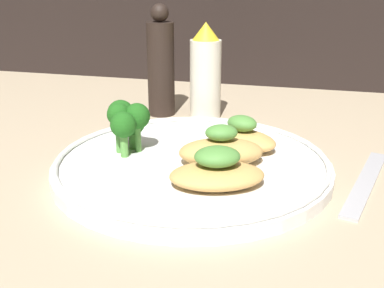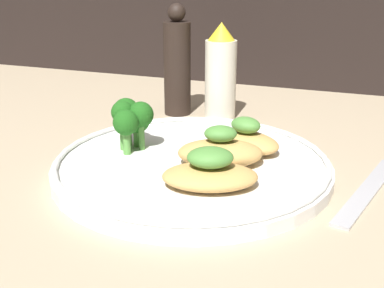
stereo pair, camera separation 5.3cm
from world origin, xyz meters
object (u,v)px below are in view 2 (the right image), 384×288
(sauce_bottle, at_px, (221,74))
(pepper_grinder, at_px, (177,65))
(broccoli_bunch, at_px, (131,118))
(plate, at_px, (192,164))

(sauce_bottle, distance_m, pepper_grinder, 0.07)
(broccoli_bunch, bearing_deg, pepper_grinder, 96.59)
(broccoli_bunch, bearing_deg, plate, -8.32)
(broccoli_bunch, distance_m, pepper_grinder, 0.20)
(plate, xyz_separation_m, pepper_grinder, (-0.10, 0.21, 0.07))
(plate, relative_size, pepper_grinder, 1.84)
(plate, relative_size, broccoli_bunch, 5.23)
(sauce_bottle, relative_size, pepper_grinder, 0.85)
(plate, distance_m, broccoli_bunch, 0.09)
(pepper_grinder, bearing_deg, plate, -63.80)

